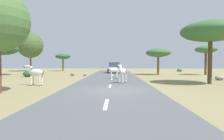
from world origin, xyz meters
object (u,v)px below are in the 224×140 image
at_px(tree_6, 0,49).
at_px(tree_5, 206,50).
at_px(car_1, 114,68).
at_px(zebra_1, 35,73).
at_px(zebra_2, 115,70).
at_px(bush_0, 28,74).
at_px(tree_2, 30,45).
at_px(tree_1, 158,53).
at_px(zebra_0, 122,72).
at_px(bush_1, 179,70).
at_px(rock_1, 85,75).
at_px(tree_3, 211,32).
at_px(rock_2, 219,78).
at_px(car_0, 115,67).
at_px(rock_0, 73,74).
at_px(tree_7, 63,57).

bearing_deg(tree_6, tree_5, 2.07).
bearing_deg(car_1, zebra_1, -111.92).
height_order(zebra_1, zebra_2, zebra_1).
bearing_deg(bush_0, tree_2, 112.94).
bearing_deg(tree_1, zebra_1, -133.64).
height_order(zebra_0, bush_1, zebra_0).
height_order(tree_5, rock_1, tree_5).
xyz_separation_m(tree_6, bush_1, (28.35, 11.24, -3.29)).
relative_size(tree_3, rock_1, 9.99).
relative_size(zebra_2, rock_2, 1.66).
bearing_deg(tree_1, tree_6, -177.12).
bearing_deg(car_0, rock_0, 67.14).
height_order(tree_1, tree_5, tree_5).
xyz_separation_m(zebra_0, bush_1, (11.91, 21.47, -0.69)).
distance_m(tree_2, rock_0, 18.53).
relative_size(zebra_1, tree_1, 0.45).
height_order(tree_5, rock_2, tree_5).
relative_size(zebra_0, car_0, 0.36).
xyz_separation_m(zebra_0, car_1, (-0.83, 15.95, -0.15)).
xyz_separation_m(tree_2, bush_0, (6.42, -15.17, -4.90)).
height_order(tree_1, tree_7, tree_1).
height_order(tree_5, bush_1, tree_5).
distance_m(tree_3, bush_1, 22.48).
distance_m(zebra_0, rock_2, 10.36).
height_order(zebra_2, tree_6, tree_6).
relative_size(tree_3, bush_0, 4.31).
relative_size(zebra_1, zebra_2, 1.13).
bearing_deg(zebra_2, tree_2, -151.26).
height_order(car_0, tree_3, tree_3).
bearing_deg(car_1, tree_6, -163.24).
bearing_deg(tree_6, rock_1, -4.46).
bearing_deg(tree_2, bush_0, -67.06).
xyz_separation_m(car_1, bush_1, (12.74, 5.52, -0.54)).
relative_size(zebra_1, rock_2, 1.87).
bearing_deg(rock_0, tree_5, 6.83).
distance_m(zebra_1, tree_5, 22.82).
height_order(zebra_0, zebra_2, zebra_0).
bearing_deg(tree_7, zebra_0, -64.30).
bearing_deg(rock_0, car_1, 52.12).
bearing_deg(bush_1, car_1, -156.56).
bearing_deg(tree_5, tree_2, 159.16).
distance_m(bush_1, rock_2, 18.27).
relative_size(zebra_0, tree_3, 0.31).
distance_m(zebra_1, bush_0, 10.05).
bearing_deg(tree_5, rock_2, -106.51).
distance_m(car_1, tree_6, 16.85).
relative_size(zebra_1, tree_2, 0.22).
distance_m(car_1, tree_2, 18.72).
distance_m(zebra_0, bush_1, 24.57).
xyz_separation_m(zebra_2, rock_0, (-5.55, 4.53, -0.69)).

